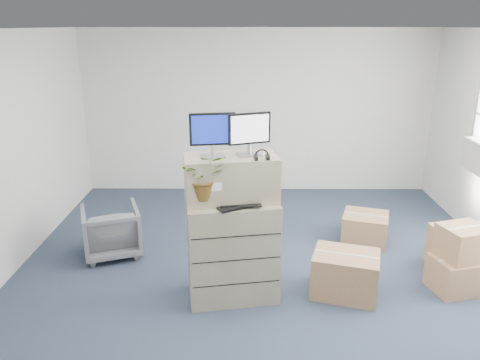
{
  "coord_description": "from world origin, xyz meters",
  "views": [
    {
      "loc": [
        -0.25,
        -4.52,
        2.85
      ],
      "look_at": [
        -0.28,
        0.4,
        1.2
      ],
      "focal_mm": 35.0,
      "sensor_mm": 36.0,
      "label": 1
    }
  ],
  "objects_px": {
    "filing_cabinet_lower": "(232,249)",
    "keyboard": "(239,205)",
    "water_bottle": "(240,187)",
    "office_chair": "(111,229)",
    "monitor_left": "(212,133)",
    "potted_plant": "(204,182)",
    "monitor_right": "(249,132)"
  },
  "relations": [
    {
      "from": "monitor_right",
      "to": "office_chair",
      "type": "distance_m",
      "value": 2.45
    },
    {
      "from": "monitor_left",
      "to": "monitor_right",
      "type": "bearing_deg",
      "value": 0.69
    },
    {
      "from": "potted_plant",
      "to": "office_chair",
      "type": "bearing_deg",
      "value": 140.12
    },
    {
      "from": "filing_cabinet_lower",
      "to": "keyboard",
      "type": "distance_m",
      "value": 0.58
    },
    {
      "from": "keyboard",
      "to": "office_chair",
      "type": "distance_m",
      "value": 2.12
    },
    {
      "from": "filing_cabinet_lower",
      "to": "monitor_right",
      "type": "height_order",
      "value": "monitor_right"
    },
    {
      "from": "water_bottle",
      "to": "office_chair",
      "type": "xyz_separation_m",
      "value": [
        -1.67,
        0.88,
        -0.89
      ]
    },
    {
      "from": "water_bottle",
      "to": "office_chair",
      "type": "relative_size",
      "value": 0.39
    },
    {
      "from": "keyboard",
      "to": "water_bottle",
      "type": "bearing_deg",
      "value": 58.04
    },
    {
      "from": "filing_cabinet_lower",
      "to": "office_chair",
      "type": "relative_size",
      "value": 1.55
    },
    {
      "from": "filing_cabinet_lower",
      "to": "water_bottle",
      "type": "xyz_separation_m",
      "value": [
        0.09,
        0.07,
        0.69
      ]
    },
    {
      "from": "monitor_right",
      "to": "water_bottle",
      "type": "bearing_deg",
      "value": 162.41
    },
    {
      "from": "filing_cabinet_lower",
      "to": "monitor_right",
      "type": "distance_m",
      "value": 1.28
    },
    {
      "from": "water_bottle",
      "to": "monitor_right",
      "type": "bearing_deg",
      "value": 3.2
    },
    {
      "from": "monitor_left",
      "to": "potted_plant",
      "type": "bearing_deg",
      "value": -126.43
    },
    {
      "from": "monitor_right",
      "to": "potted_plant",
      "type": "bearing_deg",
      "value": -174.82
    },
    {
      "from": "water_bottle",
      "to": "office_chair",
      "type": "height_order",
      "value": "water_bottle"
    },
    {
      "from": "filing_cabinet_lower",
      "to": "potted_plant",
      "type": "relative_size",
      "value": 2.22
    },
    {
      "from": "monitor_left",
      "to": "potted_plant",
      "type": "xyz_separation_m",
      "value": [
        -0.08,
        -0.15,
        -0.47
      ]
    },
    {
      "from": "keyboard",
      "to": "water_bottle",
      "type": "xyz_separation_m",
      "value": [
        0.01,
        0.21,
        0.13
      ]
    },
    {
      "from": "water_bottle",
      "to": "office_chair",
      "type": "distance_m",
      "value": 2.08
    },
    {
      "from": "keyboard",
      "to": "office_chair",
      "type": "relative_size",
      "value": 0.66
    },
    {
      "from": "potted_plant",
      "to": "monitor_right",
      "type": "bearing_deg",
      "value": 25.97
    },
    {
      "from": "water_bottle",
      "to": "filing_cabinet_lower",
      "type": "bearing_deg",
      "value": -139.69
    },
    {
      "from": "keyboard",
      "to": "water_bottle",
      "type": "relative_size",
      "value": 1.69
    },
    {
      "from": "filing_cabinet_lower",
      "to": "keyboard",
      "type": "relative_size",
      "value": 2.36
    },
    {
      "from": "water_bottle",
      "to": "office_chair",
      "type": "bearing_deg",
      "value": 152.13
    },
    {
      "from": "keyboard",
      "to": "potted_plant",
      "type": "height_order",
      "value": "potted_plant"
    },
    {
      "from": "keyboard",
      "to": "office_chair",
      "type": "bearing_deg",
      "value": 118.4
    },
    {
      "from": "water_bottle",
      "to": "potted_plant",
      "type": "height_order",
      "value": "potted_plant"
    },
    {
      "from": "keyboard",
      "to": "office_chair",
      "type": "xyz_separation_m",
      "value": [
        -1.65,
        1.09,
        -0.76
      ]
    },
    {
      "from": "monitor_left",
      "to": "keyboard",
      "type": "distance_m",
      "value": 0.77
    }
  ]
}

